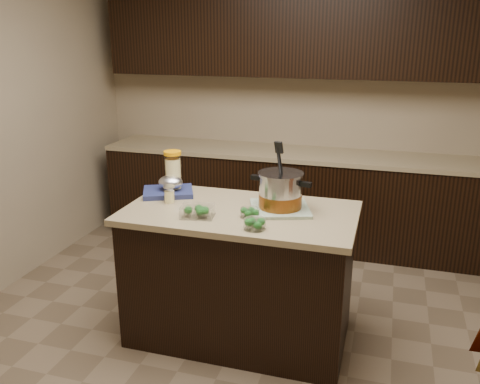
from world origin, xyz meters
name	(u,v)px	position (x,y,z in m)	size (l,w,h in m)	color
ground_plane	(240,333)	(0.00, 0.00, 0.00)	(4.00, 4.00, 0.00)	brown
room_shell	(240,79)	(0.00, 0.00, 1.71)	(4.04, 4.04, 2.72)	tan
back_cabinets	(293,146)	(0.00, 1.74, 0.94)	(3.60, 0.63, 2.33)	black
island	(240,274)	(0.00, 0.00, 0.45)	(1.46, 0.81, 0.90)	black
dish_towel	(280,208)	(0.24, 0.08, 0.91)	(0.36, 0.36, 0.02)	#557C53
stock_pot	(280,193)	(0.24, 0.08, 1.01)	(0.40, 0.33, 0.41)	#B7B7BC
lemonade_pitcher	(173,174)	(-0.55, 0.22, 1.04)	(0.14, 0.14, 0.29)	#F8E897
mason_jar	(169,195)	(-0.49, 0.01, 0.95)	(0.08, 0.08, 0.12)	#F8E897
broccoli_tub_left	(250,213)	(0.09, -0.10, 0.93)	(0.15, 0.15, 0.06)	silver
broccoli_tub_right	(255,224)	(0.17, -0.28, 0.93)	(0.17, 0.17, 0.06)	silver
broccoli_tub_rect	(198,212)	(-0.21, -0.19, 0.93)	(0.22, 0.17, 0.07)	silver
blue_tray	(169,188)	(-0.56, 0.17, 0.94)	(0.42, 0.38, 0.13)	navy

